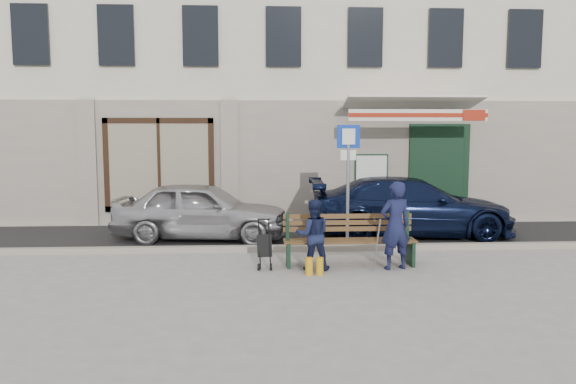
{
  "coord_description": "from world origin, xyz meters",
  "views": [
    {
      "loc": [
        -0.68,
        -9.66,
        2.48
      ],
      "look_at": [
        -0.07,
        1.6,
        1.2
      ],
      "focal_mm": 35.0,
      "sensor_mm": 36.0,
      "label": 1
    }
  ],
  "objects": [
    {
      "name": "ground",
      "position": [
        0.0,
        0.0,
        0.0
      ],
      "size": [
        80.0,
        80.0,
        0.0
      ],
      "primitive_type": "plane",
      "color": "#9E9991",
      "rests_on": "ground"
    },
    {
      "name": "curb",
      "position": [
        0.0,
        1.5,
        0.06
      ],
      "size": [
        60.0,
        0.18,
        0.12
      ],
      "primitive_type": "cube",
      "color": "#9E9384",
      "rests_on": "ground"
    },
    {
      "name": "asphalt_lane",
      "position": [
        0.0,
        3.1,
        0.01
      ],
      "size": [
        60.0,
        3.2,
        0.01
      ],
      "primitive_type": "cube",
      "color": "#282828",
      "rests_on": "ground"
    },
    {
      "name": "woman",
      "position": [
        0.28,
        -0.02,
        0.63
      ],
      "size": [
        0.61,
        0.48,
        1.25
      ],
      "primitive_type": "imported",
      "rotation": [
        0.0,
        0.0,
        3.15
      ],
      "color": "#151B3B",
      "rests_on": "ground"
    },
    {
      "name": "building",
      "position": [
        0.01,
        8.45,
        4.97
      ],
      "size": [
        20.0,
        8.27,
        10.0
      ],
      "color": "beige",
      "rests_on": "ground"
    },
    {
      "name": "car_silver",
      "position": [
        -1.94,
        2.81,
        0.66
      ],
      "size": [
        4.02,
        1.98,
        1.32
      ],
      "primitive_type": "imported",
      "rotation": [
        0.0,
        0.0,
        1.46
      ],
      "color": "#B7B7BC",
      "rests_on": "ground"
    },
    {
      "name": "stroller",
      "position": [
        -0.57,
        0.14,
        0.39
      ],
      "size": [
        0.27,
        0.38,
        0.88
      ],
      "rotation": [
        0.0,
        0.0,
        0.11
      ],
      "color": "black",
      "rests_on": "ground"
    },
    {
      "name": "man",
      "position": [
        1.73,
        -0.05,
        0.78
      ],
      "size": [
        0.64,
        0.5,
        1.56
      ],
      "primitive_type": "imported",
      "rotation": [
        0.0,
        0.0,
        3.39
      ],
      "color": "#15193B",
      "rests_on": "ground"
    },
    {
      "name": "bench",
      "position": [
        0.94,
        0.3,
        0.46
      ],
      "size": [
        2.4,
        1.17,
        0.98
      ],
      "color": "brown",
      "rests_on": "ground"
    },
    {
      "name": "car_navy",
      "position": [
        2.86,
        3.02,
        0.68
      ],
      "size": [
        4.76,
        2.1,
        1.36
      ],
      "primitive_type": "imported",
      "rotation": [
        0.0,
        0.0,
        1.53
      ],
      "color": "black",
      "rests_on": "ground"
    },
    {
      "name": "parking_sign",
      "position": [
        1.18,
        1.76,
        1.7
      ],
      "size": [
        0.47,
        0.08,
        2.55
      ],
      "rotation": [
        0.0,
        0.0,
        0.05
      ],
      "color": "gray",
      "rests_on": "ground"
    }
  ]
}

